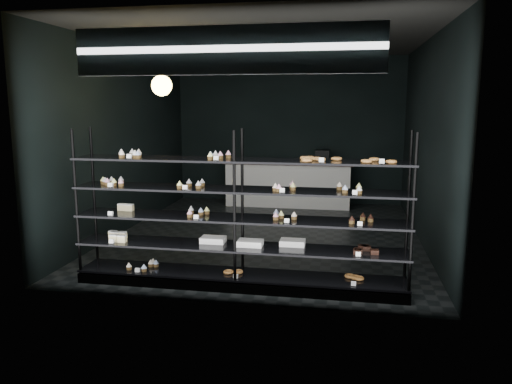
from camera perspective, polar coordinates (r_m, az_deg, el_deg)
room at (r=8.25m, az=1.36°, el=5.89°), size 5.01×6.01×3.20m
display_shelf at (r=6.02m, az=-2.25°, el=-5.08°), size 4.00×0.50×1.91m
signage at (r=5.38m, az=-3.59°, el=15.88°), size 3.30×0.05×0.50m
pendant_lamp at (r=7.25m, az=-10.73°, el=11.88°), size 0.29×0.29×0.87m
service_counter at (r=10.83m, az=3.75°, el=1.04°), size 2.75×0.65×1.23m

